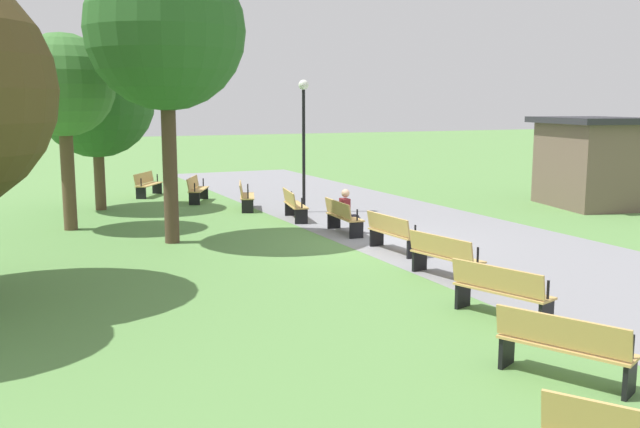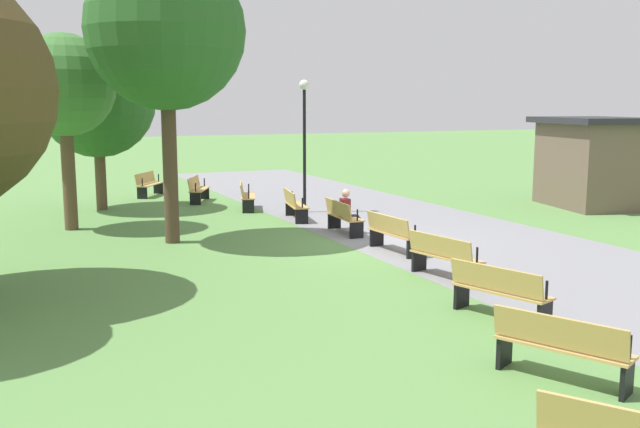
# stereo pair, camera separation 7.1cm
# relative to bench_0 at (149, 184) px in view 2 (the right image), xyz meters

# --- Properties ---
(ground_plane) EXTENTS (120.00, 120.00, 0.00)m
(ground_plane) POSITION_rel_bench_0_xyz_m (11.19, 3.39, -0.47)
(ground_plane) COLOR #5B8C47
(path_paving) EXTENTS (38.23, 6.01, 0.01)m
(path_paving) POSITION_rel_bench_0_xyz_m (11.19, 5.63, -0.47)
(path_paving) COLOR gray
(path_paving) RESTS_ON ground
(bench_0) EXTENTS (1.66, 1.31, 0.89)m
(bench_0) POSITION_rel_bench_0_xyz_m (0.00, 0.00, 0.00)
(bench_0) COLOR tan
(bench_0) RESTS_ON ground
(bench_1) EXTENTS (1.71, 1.16, 0.89)m
(bench_1) POSITION_rel_bench_0_xyz_m (2.29, 1.29, 0.00)
(bench_1) COLOR tan
(bench_1) RESTS_ON ground
(bench_2) EXTENTS (1.73, 0.98, 0.89)m
(bench_2) POSITION_rel_bench_0_xyz_m (4.72, 2.28, 0.00)
(bench_2) COLOR tan
(bench_2) RESTS_ON ground
(bench_3) EXTENTS (1.73, 0.79, 0.89)m
(bench_3) POSITION_rel_bench_0_xyz_m (7.26, 2.95, 0.00)
(bench_3) COLOR tan
(bench_3) RESTS_ON ground
(bench_4) EXTENTS (1.70, 0.58, 0.89)m
(bench_4) POSITION_rel_bench_0_xyz_m (9.87, 3.28, 0.00)
(bench_4) COLOR tan
(bench_4) RESTS_ON ground
(bench_5) EXTENTS (1.70, 0.58, 0.89)m
(bench_5) POSITION_rel_bench_0_xyz_m (12.50, 3.28, 0.00)
(bench_5) COLOR tan
(bench_5) RESTS_ON ground
(bench_6) EXTENTS (1.73, 0.79, 0.89)m
(bench_6) POSITION_rel_bench_0_xyz_m (15.11, 2.95, 0.00)
(bench_6) COLOR tan
(bench_6) RESTS_ON ground
(bench_7) EXTENTS (1.73, 0.98, 0.89)m
(bench_7) POSITION_rel_bench_0_xyz_m (17.65, 2.28, 0.00)
(bench_7) COLOR tan
(bench_7) RESTS_ON ground
(bench_8) EXTENTS (1.71, 1.16, 0.89)m
(bench_8) POSITION_rel_bench_0_xyz_m (20.08, 1.29, 0.00)
(bench_8) COLOR tan
(bench_8) RESTS_ON ground
(person_seated) EXTENTS (0.34, 0.53, 1.20)m
(person_seated) POSITION_rel_bench_0_xyz_m (9.92, 3.42, 0.17)
(person_seated) COLOR maroon
(person_seated) RESTS_ON ground
(tree_0) EXTENTS (3.72, 3.72, 5.44)m
(tree_0) POSITION_rel_bench_0_xyz_m (2.77, -2.04, 3.09)
(tree_0) COLOR brown
(tree_0) RESTS_ON ground
(tree_1) EXTENTS (2.76, 2.76, 5.32)m
(tree_1) POSITION_rel_bench_0_xyz_m (6.24, -3.29, 3.43)
(tree_1) COLOR brown
(tree_1) RESTS_ON ground
(tree_3) EXTENTS (3.85, 3.85, 7.11)m
(tree_3) POSITION_rel_bench_0_xyz_m (9.22, -1.15, 4.69)
(tree_3) COLOR #4C3828
(tree_3) RESTS_ON ground
(lamp_post) EXTENTS (0.32, 0.32, 4.18)m
(lamp_post) POSITION_rel_bench_0_xyz_m (6.01, 3.82, 2.43)
(lamp_post) COLOR black
(lamp_post) RESTS_ON ground
(kiosk) EXTENTS (4.33, 3.55, 3.00)m
(kiosk) POSITION_rel_bench_0_xyz_m (8.84, 13.03, 1.07)
(kiosk) COLOR brown
(kiosk) RESTS_ON ground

